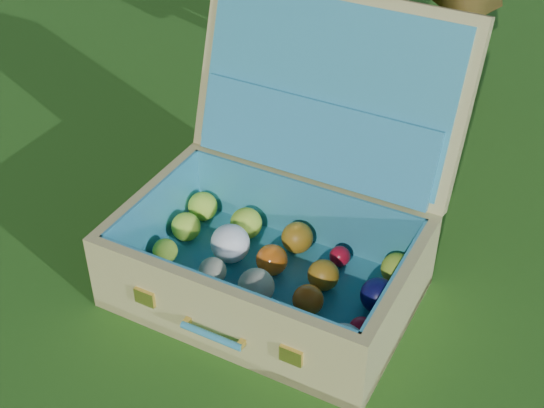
{
  "coord_description": "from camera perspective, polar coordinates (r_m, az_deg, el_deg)",
  "views": [
    {
      "loc": [
        0.18,
        -1.27,
        1.23
      ],
      "look_at": [
        -0.02,
        0.09,
        0.2
      ],
      "focal_mm": 50.0,
      "sensor_mm": 36.0,
      "label": 1
    }
  ],
  "objects": [
    {
      "name": "ground",
      "position": [
        1.77,
        0.36,
        -6.89
      ],
      "size": [
        60.0,
        60.0,
        0.0
      ],
      "primitive_type": "plane",
      "color": "#215114",
      "rests_on": "ground"
    },
    {
      "name": "stray_ball",
      "position": [
        1.8,
        -11.46,
        -5.27
      ],
      "size": [
        0.07,
        0.07,
        0.07
      ],
      "primitive_type": "sphere",
      "color": "teal",
      "rests_on": "ground"
    },
    {
      "name": "suitcase",
      "position": [
        1.73,
        1.17,
        -0.52
      ],
      "size": [
        0.82,
        0.8,
        0.61
      ],
      "rotation": [
        0.0,
        0.0,
        -0.34
      ],
      "color": "tan",
      "rests_on": "ground"
    }
  ]
}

